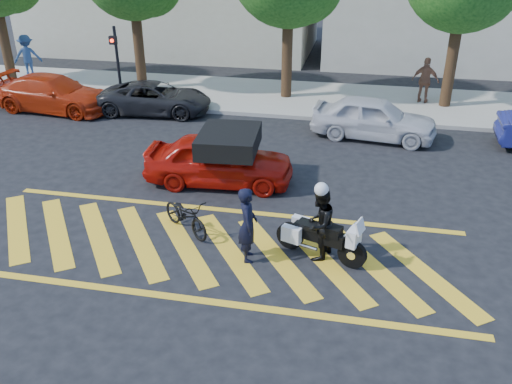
% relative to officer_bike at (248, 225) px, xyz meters
% --- Properties ---
extents(ground, '(90.00, 90.00, 0.00)m').
position_rel_officer_bike_xyz_m(ground, '(-0.98, 0.21, -0.89)').
color(ground, black).
rests_on(ground, ground).
extents(sidewalk, '(60.00, 5.00, 0.15)m').
position_rel_officer_bike_xyz_m(sidewalk, '(-0.98, 12.21, -0.81)').
color(sidewalk, '#9E998E').
rests_on(sidewalk, ground).
extents(crosswalk, '(12.33, 4.00, 0.01)m').
position_rel_officer_bike_xyz_m(crosswalk, '(-1.02, 0.21, -0.88)').
color(crosswalk, yellow).
rests_on(crosswalk, ground).
extents(signal_pole, '(0.28, 0.43, 3.20)m').
position_rel_officer_bike_xyz_m(signal_pole, '(-7.48, 9.95, 1.03)').
color(signal_pole, black).
rests_on(signal_pole, ground).
extents(officer_bike, '(0.57, 0.73, 1.78)m').
position_rel_officer_bike_xyz_m(officer_bike, '(0.00, 0.00, 0.00)').
color(officer_bike, black).
rests_on(officer_bike, ground).
extents(bicycle, '(1.72, 1.52, 0.90)m').
position_rel_officer_bike_xyz_m(bicycle, '(-1.74, 0.88, -0.44)').
color(bicycle, black).
rests_on(bicycle, ground).
extents(police_motorcycle, '(2.11, 1.09, 0.97)m').
position_rel_officer_bike_xyz_m(police_motorcycle, '(1.56, 0.40, -0.36)').
color(police_motorcycle, black).
rests_on(police_motorcycle, ground).
extents(officer_moto, '(0.90, 1.01, 1.73)m').
position_rel_officer_bike_xyz_m(officer_moto, '(1.55, 0.39, -0.02)').
color(officer_moto, black).
rests_on(officer_moto, ground).
extents(red_convertible, '(4.36, 2.01, 1.45)m').
position_rel_officer_bike_xyz_m(red_convertible, '(-1.65, 3.71, -0.16)').
color(red_convertible, '#AF1008').
rests_on(red_convertible, ground).
extents(parked_left, '(4.98, 2.36, 1.40)m').
position_rel_officer_bike_xyz_m(parked_left, '(-9.86, 8.89, -0.19)').
color(parked_left, '#AF260A').
rests_on(parked_left, ground).
extents(parked_mid_left, '(4.51, 2.35, 1.21)m').
position_rel_officer_bike_xyz_m(parked_mid_left, '(-5.78, 9.41, -0.28)').
color(parked_mid_left, black).
rests_on(parked_mid_left, ground).
extents(parked_mid_right, '(4.47, 2.26, 1.46)m').
position_rel_officer_bike_xyz_m(parked_mid_right, '(2.69, 8.32, -0.16)').
color(parked_mid_right, silver).
rests_on(parked_mid_right, ground).
extents(pedestrian_left, '(1.44, 1.21, 1.94)m').
position_rel_officer_bike_xyz_m(pedestrian_left, '(-13.54, 13.05, 0.23)').
color(pedestrian_left, navy).
rests_on(pedestrian_left, sidewalk).
extents(pedestrian_right, '(1.16, 0.75, 1.84)m').
position_rel_officer_bike_xyz_m(pedestrian_right, '(4.67, 12.46, 0.18)').
color(pedestrian_right, brown).
rests_on(pedestrian_right, sidewalk).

